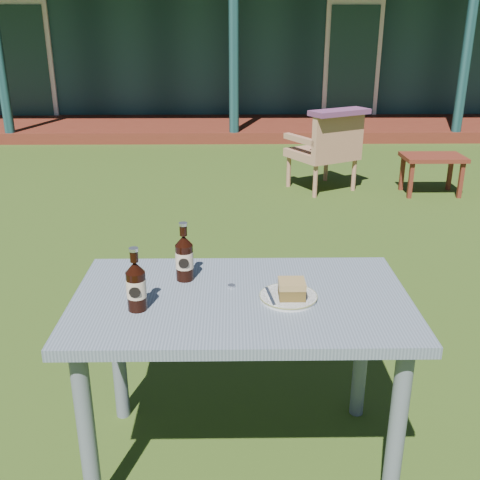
{
  "coord_description": "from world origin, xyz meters",
  "views": [
    {
      "loc": [
        -0.03,
        -3.39,
        1.63
      ],
      "look_at": [
        0.0,
        -1.3,
        0.82
      ],
      "focal_mm": 42.0,
      "sensor_mm": 36.0,
      "label": 1
    }
  ],
  "objects_px": {
    "cafe_table": "(241,321)",
    "cola_bottle_far": "(136,285)",
    "cake_slice": "(292,289)",
    "armchair_left": "(327,147)",
    "plate": "(288,297)",
    "cola_bottle_near": "(184,257)",
    "side_table": "(433,161)"
  },
  "relations": [
    {
      "from": "cola_bottle_far",
      "to": "cafe_table",
      "type": "bearing_deg",
      "value": 14.41
    },
    {
      "from": "cola_bottle_far",
      "to": "side_table",
      "type": "distance_m",
      "value": 4.5
    },
    {
      "from": "armchair_left",
      "to": "side_table",
      "type": "height_order",
      "value": "armchair_left"
    },
    {
      "from": "cafe_table",
      "to": "cola_bottle_far",
      "type": "xyz_separation_m",
      "value": [
        -0.35,
        -0.09,
        0.19
      ]
    },
    {
      "from": "cola_bottle_near",
      "to": "armchair_left",
      "type": "xyz_separation_m",
      "value": [
        1.15,
        3.73,
        -0.36
      ]
    },
    {
      "from": "plate",
      "to": "cola_bottle_far",
      "type": "relative_size",
      "value": 0.91
    },
    {
      "from": "cake_slice",
      "to": "cola_bottle_near",
      "type": "distance_m",
      "value": 0.43
    },
    {
      "from": "cola_bottle_far",
      "to": "cake_slice",
      "type": "bearing_deg",
      "value": 6.1
    },
    {
      "from": "cola_bottle_far",
      "to": "side_table",
      "type": "bearing_deg",
      "value": 58.47
    },
    {
      "from": "plate",
      "to": "cola_bottle_near",
      "type": "relative_size",
      "value": 0.9
    },
    {
      "from": "plate",
      "to": "armchair_left",
      "type": "relative_size",
      "value": 0.25
    },
    {
      "from": "cake_slice",
      "to": "plate",
      "type": "bearing_deg",
      "value": 126.1
    },
    {
      "from": "cafe_table",
      "to": "side_table",
      "type": "bearing_deg",
      "value": 61.92
    },
    {
      "from": "cafe_table",
      "to": "side_table",
      "type": "relative_size",
      "value": 2.0
    },
    {
      "from": "cafe_table",
      "to": "armchair_left",
      "type": "distance_m",
      "value": 3.99
    },
    {
      "from": "plate",
      "to": "armchair_left",
      "type": "distance_m",
      "value": 3.99
    },
    {
      "from": "cola_bottle_near",
      "to": "cake_slice",
      "type": "bearing_deg",
      "value": -25.14
    },
    {
      "from": "cafe_table",
      "to": "cola_bottle_far",
      "type": "bearing_deg",
      "value": -165.59
    },
    {
      "from": "side_table",
      "to": "cola_bottle_far",
      "type": "bearing_deg",
      "value": -121.53
    },
    {
      "from": "cake_slice",
      "to": "armchair_left",
      "type": "xyz_separation_m",
      "value": [
        0.77,
        3.91,
        -0.31
      ]
    },
    {
      "from": "plate",
      "to": "armchair_left",
      "type": "xyz_separation_m",
      "value": [
        0.77,
        3.9,
        -0.28
      ]
    },
    {
      "from": "cola_bottle_near",
      "to": "armchair_left",
      "type": "relative_size",
      "value": 0.28
    },
    {
      "from": "plate",
      "to": "cake_slice",
      "type": "height_order",
      "value": "cake_slice"
    },
    {
      "from": "cafe_table",
      "to": "armchair_left",
      "type": "xyz_separation_m",
      "value": [
        0.94,
        3.88,
        -0.17
      ]
    },
    {
      "from": "cola_bottle_near",
      "to": "side_table",
      "type": "relative_size",
      "value": 0.38
    },
    {
      "from": "plate",
      "to": "cola_bottle_near",
      "type": "distance_m",
      "value": 0.42
    },
    {
      "from": "plate",
      "to": "cola_bottle_near",
      "type": "bearing_deg",
      "value": 155.91
    },
    {
      "from": "armchair_left",
      "to": "cake_slice",
      "type": "bearing_deg",
      "value": -101.06
    },
    {
      "from": "cola_bottle_near",
      "to": "cola_bottle_far",
      "type": "distance_m",
      "value": 0.28
    },
    {
      "from": "plate",
      "to": "side_table",
      "type": "height_order",
      "value": "plate"
    },
    {
      "from": "plate",
      "to": "side_table",
      "type": "distance_m",
      "value": 4.19
    },
    {
      "from": "cafe_table",
      "to": "armchair_left",
      "type": "bearing_deg",
      "value": 76.37
    }
  ]
}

